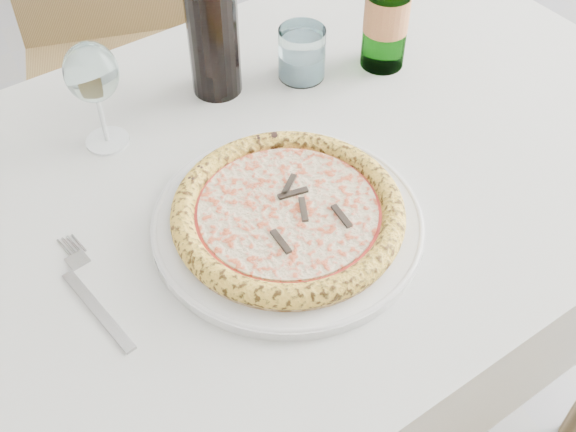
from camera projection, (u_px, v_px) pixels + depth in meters
name	position (u px, v px, depth m)	size (l,w,h in m)	color
dining_table	(257.00, 226.00, 1.06)	(1.43, 0.96, 0.76)	olive
chair_far	(118.00, 33.00, 1.63)	(0.52, 0.52, 0.93)	olive
plate	(288.00, 222.00, 0.92)	(0.35, 0.35, 0.02)	white
pizza	(288.00, 213.00, 0.91)	(0.30, 0.30, 0.03)	tan
fork	(91.00, 294.00, 0.85)	(0.05, 0.20, 0.00)	#979797
wine_glass	(92.00, 75.00, 0.95)	(0.07, 0.07, 0.16)	white
tumbler	(302.00, 56.00, 1.12)	(0.07, 0.07, 0.08)	white
beer_bottle	(388.00, 3.00, 1.09)	(0.07, 0.07, 0.27)	#347D2F
wine_bottle	(211.00, 13.00, 1.03)	(0.08, 0.08, 0.31)	black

